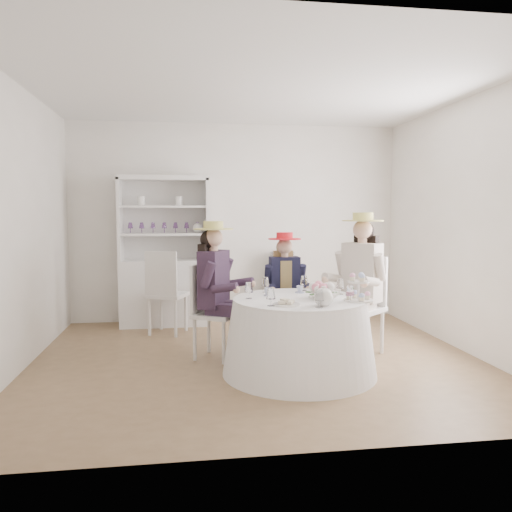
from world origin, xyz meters
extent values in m
plane|color=brown|center=(0.00, 0.00, 0.00)|extent=(4.50, 4.50, 0.00)
plane|color=white|center=(0.00, 0.00, 2.70)|extent=(4.50, 4.50, 0.00)
plane|color=silver|center=(0.00, 2.00, 1.35)|extent=(4.50, 0.00, 4.50)
plane|color=silver|center=(0.00, -2.00, 1.35)|extent=(4.50, 0.00, 4.50)
plane|color=silver|center=(-2.25, 0.00, 1.35)|extent=(0.00, 4.50, 4.50)
plane|color=silver|center=(2.25, 0.00, 1.35)|extent=(0.00, 4.50, 4.50)
cone|color=white|center=(0.32, -0.47, 0.34)|extent=(1.43, 1.43, 0.68)
cylinder|color=white|center=(0.32, -0.47, 0.69)|extent=(1.23, 1.23, 0.02)
cube|color=silver|center=(-0.98, 1.75, 0.44)|extent=(1.18, 0.50, 0.87)
cube|color=silver|center=(-0.98, 1.94, 1.40)|extent=(1.16, 0.10, 1.06)
cube|color=silver|center=(-0.98, 1.75, 1.93)|extent=(1.18, 0.50, 0.06)
cube|color=silver|center=(-1.54, 1.75, 1.40)|extent=(0.06, 0.44, 1.06)
cube|color=silver|center=(-0.42, 1.75, 1.40)|extent=(0.06, 0.44, 1.06)
cube|color=silver|center=(-0.98, 1.75, 1.21)|extent=(1.10, 0.45, 0.03)
cube|color=silver|center=(-0.98, 1.75, 1.57)|extent=(1.10, 0.45, 0.03)
sphere|color=white|center=(-0.55, 1.75, 1.29)|extent=(0.14, 0.14, 0.14)
cube|color=silver|center=(0.60, 1.75, 0.31)|extent=(0.45, 0.45, 0.63)
cylinder|color=black|center=(0.60, 1.75, 0.79)|extent=(0.38, 0.38, 0.33)
cube|color=silver|center=(-0.41, 0.12, 0.45)|extent=(0.54, 0.54, 0.04)
cylinder|color=silver|center=(-0.35, -0.10, 0.22)|extent=(0.04, 0.04, 0.44)
cylinder|color=silver|center=(-0.20, 0.18, 0.22)|extent=(0.04, 0.04, 0.44)
cylinder|color=silver|center=(-0.63, 0.06, 0.22)|extent=(0.04, 0.04, 0.44)
cylinder|color=silver|center=(-0.47, 0.34, 0.22)|extent=(0.04, 0.04, 0.44)
cube|color=silver|center=(-0.57, 0.21, 0.72)|extent=(0.21, 0.35, 0.50)
cube|color=black|center=(-0.43, 0.13, 0.82)|extent=(0.35, 0.41, 0.58)
cube|color=black|center=(-0.35, -0.02, 0.53)|extent=(0.36, 0.28, 0.12)
cylinder|color=black|center=(-0.23, -0.09, 0.23)|extent=(0.10, 0.10, 0.46)
cylinder|color=black|center=(-0.50, -0.07, 0.89)|extent=(0.19, 0.16, 0.27)
cube|color=black|center=(-0.26, 0.14, 0.53)|extent=(0.36, 0.28, 0.12)
cylinder|color=black|center=(-0.14, 0.07, 0.23)|extent=(0.10, 0.10, 0.46)
cylinder|color=black|center=(-0.29, 0.29, 0.89)|extent=(0.19, 0.16, 0.27)
cylinder|color=#D8A889|center=(-0.43, 0.13, 1.13)|extent=(0.09, 0.09, 0.08)
sphere|color=#D8A889|center=(-0.43, 0.13, 1.24)|extent=(0.19, 0.19, 0.19)
sphere|color=black|center=(-0.47, 0.15, 1.22)|extent=(0.19, 0.19, 0.19)
cube|color=black|center=(-0.50, 0.17, 0.99)|extent=(0.19, 0.25, 0.38)
cylinder|color=#CDC363|center=(-0.43, 0.13, 1.33)|extent=(0.40, 0.40, 0.01)
cylinder|color=#CDC363|center=(-0.43, 0.13, 1.37)|extent=(0.20, 0.20, 0.08)
cube|color=silver|center=(0.38, 0.47, 0.41)|extent=(0.36, 0.36, 0.04)
cylinder|color=silver|center=(0.23, 0.33, 0.20)|extent=(0.03, 0.03, 0.40)
cylinder|color=silver|center=(0.52, 0.33, 0.20)|extent=(0.03, 0.03, 0.40)
cylinder|color=silver|center=(0.23, 0.61, 0.20)|extent=(0.03, 0.03, 0.40)
cylinder|color=silver|center=(0.52, 0.62, 0.20)|extent=(0.03, 0.03, 0.40)
cube|color=silver|center=(0.37, 0.63, 0.65)|extent=(0.34, 0.03, 0.45)
cube|color=#181931|center=(0.37, 0.49, 0.74)|extent=(0.33, 0.18, 0.52)
cube|color=tan|center=(0.37, 0.49, 0.74)|extent=(0.13, 0.20, 0.45)
cube|color=#181931|center=(0.29, 0.36, 0.48)|extent=(0.12, 0.31, 0.11)
cylinder|color=#181931|center=(0.29, 0.24, 0.21)|extent=(0.09, 0.09, 0.42)
cylinder|color=#181931|center=(0.19, 0.45, 0.80)|extent=(0.08, 0.16, 0.25)
cube|color=#181931|center=(0.46, 0.36, 0.48)|extent=(0.12, 0.31, 0.11)
cylinder|color=#181931|center=(0.46, 0.24, 0.21)|extent=(0.09, 0.09, 0.42)
cylinder|color=#181931|center=(0.56, 0.45, 0.80)|extent=(0.08, 0.16, 0.25)
cylinder|color=#D8A889|center=(0.37, 0.49, 1.02)|extent=(0.08, 0.08, 0.07)
sphere|color=#D8A889|center=(0.37, 0.49, 1.12)|extent=(0.17, 0.17, 0.17)
sphere|color=tan|center=(0.37, 0.53, 1.11)|extent=(0.17, 0.17, 0.17)
cube|color=tan|center=(0.37, 0.56, 0.89)|extent=(0.22, 0.07, 0.34)
cylinder|color=red|center=(0.37, 0.49, 1.20)|extent=(0.36, 0.36, 0.01)
cylinder|color=red|center=(0.37, 0.49, 1.24)|extent=(0.18, 0.18, 0.07)
cube|color=silver|center=(1.10, 0.06, 0.48)|extent=(0.60, 0.60, 0.04)
cylinder|color=silver|center=(0.86, 0.08, 0.23)|extent=(0.04, 0.04, 0.47)
cylinder|color=silver|center=(1.09, -0.18, 0.23)|extent=(0.04, 0.04, 0.47)
cylinder|color=silver|center=(1.12, 0.30, 0.23)|extent=(0.04, 0.04, 0.47)
cylinder|color=silver|center=(1.34, 0.04, 0.23)|extent=(0.04, 0.04, 0.47)
cube|color=silver|center=(1.25, 0.18, 0.76)|extent=(0.29, 0.32, 0.53)
cube|color=beige|center=(1.12, 0.07, 0.87)|extent=(0.41, 0.43, 0.61)
cube|color=beige|center=(0.94, 0.05, 0.56)|extent=(0.36, 0.34, 0.13)
cylinder|color=beige|center=(0.83, -0.05, 0.24)|extent=(0.11, 0.11, 0.49)
cylinder|color=beige|center=(0.94, 0.21, 0.94)|extent=(0.20, 0.19, 0.29)
cube|color=beige|center=(1.07, -0.10, 0.56)|extent=(0.36, 0.34, 0.13)
cylinder|color=beige|center=(0.96, -0.19, 0.24)|extent=(0.11, 0.11, 0.49)
cylinder|color=beige|center=(1.23, -0.12, 0.94)|extent=(0.20, 0.19, 0.29)
cylinder|color=#D8A889|center=(1.12, 0.07, 1.20)|extent=(0.10, 0.10, 0.08)
sphere|color=#D8A889|center=(1.12, 0.07, 1.31)|extent=(0.20, 0.20, 0.20)
sphere|color=black|center=(1.15, 0.10, 1.30)|extent=(0.20, 0.20, 0.20)
cube|color=black|center=(1.18, 0.13, 1.05)|extent=(0.23, 0.25, 0.40)
cylinder|color=#CDC363|center=(1.12, 0.07, 1.41)|extent=(0.42, 0.42, 0.01)
cylinder|color=#CDC363|center=(1.12, 0.07, 1.45)|extent=(0.21, 0.21, 0.08)
cube|color=silver|center=(-0.93, 1.27, 0.48)|extent=(0.55, 0.55, 0.04)
cylinder|color=silver|center=(-0.71, 1.36, 0.23)|extent=(0.04, 0.04, 0.47)
cylinder|color=silver|center=(-1.03, 1.49, 0.23)|extent=(0.04, 0.04, 0.47)
cylinder|color=silver|center=(-0.84, 1.05, 0.23)|extent=(0.04, 0.04, 0.47)
cylinder|color=silver|center=(-1.15, 1.17, 0.23)|extent=(0.04, 0.04, 0.47)
cube|color=silver|center=(-1.00, 1.09, 0.76)|extent=(0.39, 0.18, 0.53)
imported|color=white|center=(0.07, -0.29, 0.74)|extent=(0.09, 0.09, 0.07)
imported|color=white|center=(0.40, -0.17, 0.74)|extent=(0.07, 0.07, 0.06)
imported|color=white|center=(0.62, -0.40, 0.74)|extent=(0.11, 0.11, 0.07)
imported|color=white|center=(0.53, -0.51, 0.73)|extent=(0.25, 0.25, 0.05)
sphere|color=pink|center=(0.58, -0.54, 0.80)|extent=(0.08, 0.08, 0.08)
sphere|color=white|center=(0.56, -0.49, 0.80)|extent=(0.08, 0.08, 0.08)
sphere|color=pink|center=(0.51, -0.47, 0.80)|extent=(0.08, 0.08, 0.08)
sphere|color=white|center=(0.46, -0.49, 0.80)|extent=(0.08, 0.08, 0.08)
sphere|color=pink|center=(0.44, -0.54, 0.80)|extent=(0.08, 0.08, 0.08)
sphere|color=white|center=(0.46, -0.58, 0.80)|extent=(0.08, 0.08, 0.08)
sphere|color=pink|center=(0.51, -0.60, 0.80)|extent=(0.08, 0.08, 0.08)
sphere|color=white|center=(0.56, -0.58, 0.80)|extent=(0.08, 0.08, 0.08)
sphere|color=white|center=(0.44, -0.86, 0.78)|extent=(0.16, 0.16, 0.16)
cylinder|color=white|center=(0.54, -0.86, 0.79)|extent=(0.10, 0.03, 0.08)
cylinder|color=white|center=(0.44, -0.86, 0.86)|extent=(0.04, 0.04, 0.02)
cylinder|color=white|center=(0.13, -0.78, 0.71)|extent=(0.23, 0.23, 0.01)
cube|color=beige|center=(0.09, -0.80, 0.73)|extent=(0.05, 0.04, 0.03)
cube|color=beige|center=(0.13, -0.78, 0.74)|extent=(0.06, 0.05, 0.03)
cube|color=beige|center=(0.18, -0.77, 0.73)|extent=(0.06, 0.06, 0.03)
cube|color=beige|center=(0.12, -0.75, 0.74)|extent=(0.06, 0.06, 0.03)
cube|color=beige|center=(0.16, -0.82, 0.73)|extent=(0.06, 0.06, 0.03)
cylinder|color=white|center=(0.81, -0.68, 0.71)|extent=(0.26, 0.26, 0.01)
cylinder|color=white|center=(0.81, -0.68, 0.79)|extent=(0.02, 0.02, 0.17)
cylinder|color=white|center=(0.81, -0.68, 0.88)|extent=(0.19, 0.19, 0.01)
camera|label=1|loc=(-0.72, -4.90, 1.49)|focal=35.00mm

